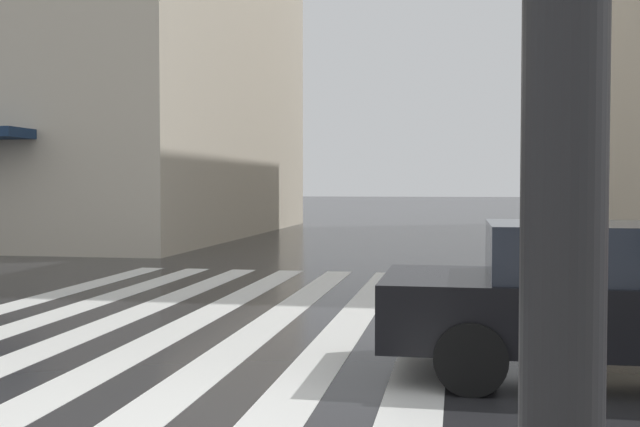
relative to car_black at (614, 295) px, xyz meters
The scene contains 2 objects.
zebra_crossing 5.04m from the car_black, 72.50° to the left, with size 13.00×6.50×0.01m.
car_black is the anchor object (origin of this frame).
Camera 1 is at (-4.82, -2.03, 1.76)m, focal length 43.09 mm.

